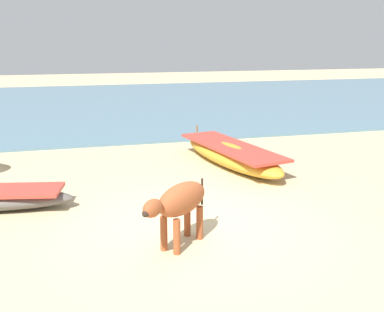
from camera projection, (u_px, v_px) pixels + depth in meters
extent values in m
plane|color=#CCB789|center=(192.00, 227.00, 8.36)|extent=(80.00, 80.00, 0.00)
cube|color=slate|center=(110.00, 103.00, 24.26)|extent=(60.00, 20.00, 0.08)
ellipsoid|color=gold|center=(231.00, 155.00, 12.43)|extent=(2.03, 4.65, 0.57)
cube|color=#CC3F33|center=(231.00, 147.00, 12.37)|extent=(1.90, 4.11, 0.07)
cube|color=olive|center=(225.00, 147.00, 12.69)|extent=(0.99, 0.31, 0.04)
cylinder|color=olive|center=(197.00, 129.00, 14.14)|extent=(0.06, 0.06, 0.20)
ellipsoid|color=#9E4C28|center=(182.00, 199.00, 7.47)|extent=(1.20, 1.15, 0.52)
ellipsoid|color=#9E4C28|center=(153.00, 208.00, 6.81)|extent=(0.45, 0.44, 0.28)
sphere|color=#2D2119|center=(145.00, 214.00, 6.68)|extent=(0.15, 0.15, 0.11)
cylinder|color=#9E4C28|center=(177.00, 237.00, 7.25)|extent=(0.12, 0.12, 0.59)
cylinder|color=#9E4C28|center=(164.00, 233.00, 7.39)|extent=(0.12, 0.12, 0.59)
cylinder|color=#9E4C28|center=(200.00, 223.00, 7.81)|extent=(0.12, 0.12, 0.59)
cylinder|color=#9E4C28|center=(187.00, 220.00, 7.95)|extent=(0.12, 0.12, 0.59)
cylinder|color=#2D2119|center=(202.00, 192.00, 7.99)|extent=(0.04, 0.04, 0.48)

